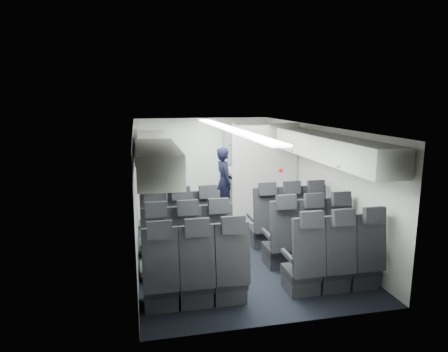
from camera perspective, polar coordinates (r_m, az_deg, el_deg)
name	(u,v)px	position (r m, az deg, el deg)	size (l,w,h in m)	color
cabin_shell	(229,181)	(7.44, 0.66, -0.78)	(3.41, 6.01, 2.16)	black
seat_row_front	(235,227)	(7.13, 1.62, -7.33)	(3.33, 0.56, 1.24)	#26262A
seat_row_mid	(249,245)	(6.31, 3.61, -9.86)	(3.33, 0.56, 1.24)	#26262A
seat_row_rear	(268,269)	(5.52, 6.24, -13.10)	(3.33, 0.56, 1.24)	#26262A
overhead_bin_left_rear	(157,162)	(5.16, -9.55, 2.03)	(0.53, 1.80, 0.40)	silver
overhead_bin_left_front_open	(149,153)	(6.91, -10.62, 3.26)	(0.64, 1.70, 0.72)	#9E9E93
overhead_bin_right_rear	(356,155)	(5.98, 18.34, 2.87)	(0.53, 1.80, 0.40)	silver
overhead_bin_right_front	(306,142)	(7.53, 11.58, 4.81)	(0.53, 1.70, 0.40)	silver
bulkhead_partition	(265,174)	(8.46, 5.91, 0.30)	(1.40, 0.15, 2.13)	silver
galley_unit	(241,165)	(10.29, 2.41, 1.58)	(0.85, 0.52, 1.90)	#939399
boarding_door	(139,178)	(8.81, -12.10, -0.27)	(0.12, 1.27, 1.86)	silver
flight_attendant	(224,182)	(8.93, -0.01, -0.92)	(0.58, 0.38, 1.59)	black
carry_on_bag	(150,148)	(7.23, -10.54, 3.90)	(0.40, 0.28, 0.24)	black
papers	(233,169)	(8.86, 1.26, 1.04)	(0.22, 0.02, 0.15)	white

